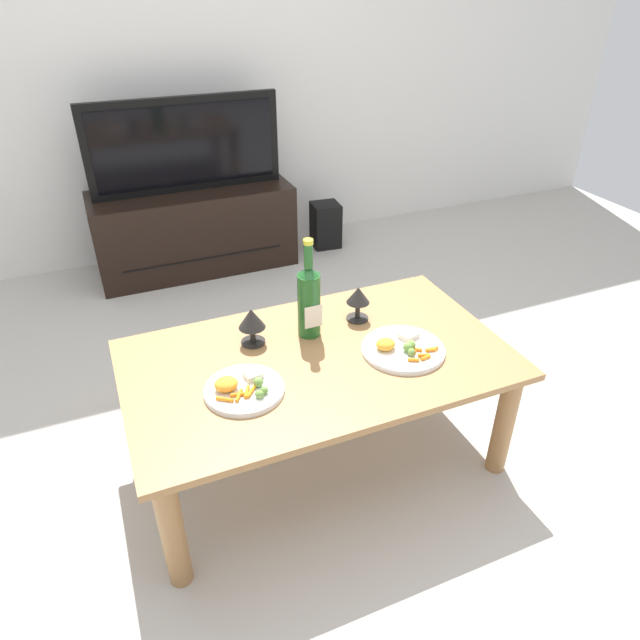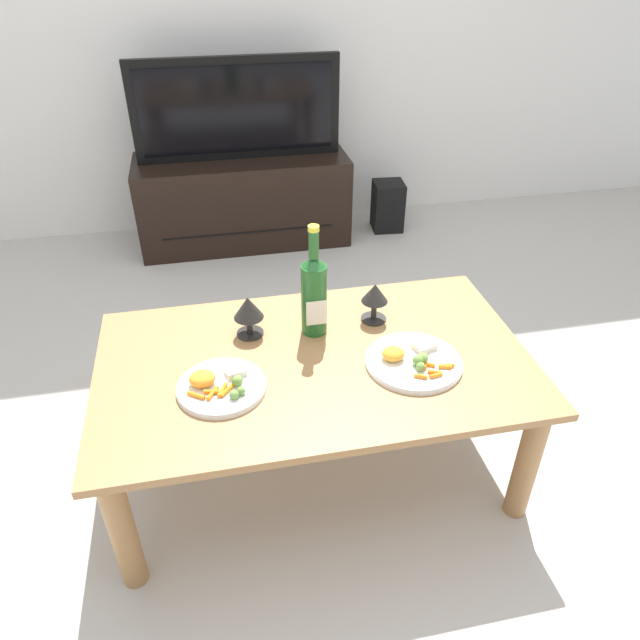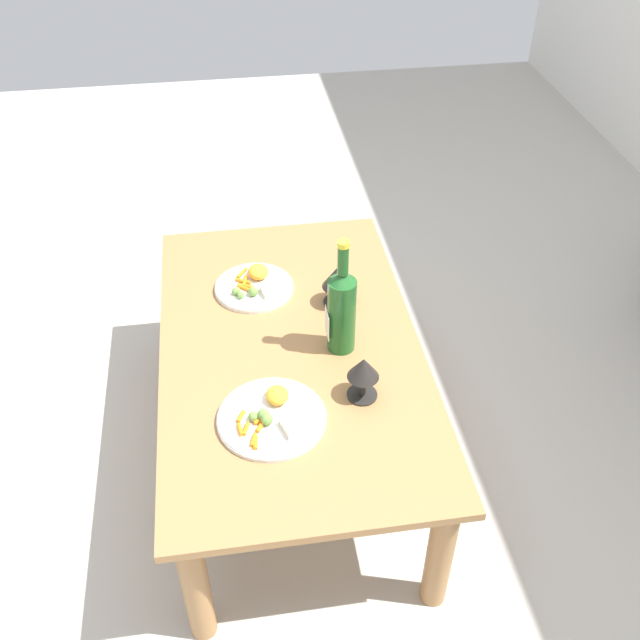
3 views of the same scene
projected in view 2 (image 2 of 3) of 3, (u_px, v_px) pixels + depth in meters
The scene contains 10 objects.
ground_plane at pixel (315, 464), 2.01m from camera, with size 6.40×6.40×0.00m, color #B7B2A8.
dining_table at pixel (315, 377), 1.80m from camera, with size 1.29×0.76×0.46m.
tv_stand at pixel (244, 200), 3.30m from camera, with size 1.15×0.44×0.49m.
tv_screen at pixel (237, 109), 3.02m from camera, with size 1.08×0.05×0.51m.
floor_speaker at pixel (388, 206), 3.48m from camera, with size 0.17×0.17×0.29m, color black.
wine_bottle at pixel (314, 292), 1.80m from camera, with size 0.08×0.08×0.37m.
goblet_left at pixel (248, 310), 1.81m from camera, with size 0.09×0.09×0.14m.
goblet_right at pixel (375, 296), 1.88m from camera, with size 0.09×0.09×0.13m.
dinner_plate_left at pixel (220, 385), 1.63m from camera, with size 0.25×0.25×0.05m.
dinner_plate_right at pixel (413, 360), 1.73m from camera, with size 0.29×0.29×0.05m.
Camera 2 is at (-0.26, -1.36, 1.54)m, focal length 32.90 mm.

